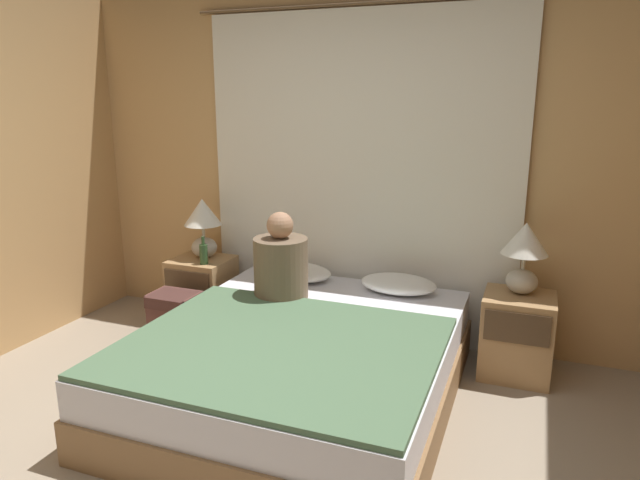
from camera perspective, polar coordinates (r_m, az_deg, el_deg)
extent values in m
cube|color=tan|center=(4.11, 4.13, 7.45)|extent=(4.42, 0.06, 2.50)
cube|color=white|center=(4.06, 3.84, 5.95)|extent=(2.26, 0.03, 2.30)
cylinder|color=brown|center=(4.06, 4.14, 22.51)|extent=(2.46, 0.02, 0.02)
cube|color=olive|center=(3.43, -1.86, -13.86)|extent=(1.69, 2.01, 0.24)
cube|color=silver|center=(3.33, -1.89, -10.49)|extent=(1.65, 1.97, 0.21)
cube|color=#A87F51|center=(4.50, -11.63, -5.10)|extent=(0.43, 0.40, 0.53)
cube|color=#4C3823|center=(4.30, -13.17, -4.28)|extent=(0.38, 0.02, 0.19)
cube|color=#A87F51|center=(3.85, 19.06, -9.01)|extent=(0.43, 0.40, 0.53)
cube|color=#4C3823|center=(3.61, 19.09, -8.33)|extent=(0.38, 0.02, 0.19)
ellipsoid|color=#B2A899|center=(4.44, -11.50, -0.72)|extent=(0.19, 0.19, 0.15)
cylinder|color=#B2A893|center=(4.41, -11.58, 0.88)|extent=(0.02, 0.02, 0.10)
cone|color=white|center=(4.38, -11.68, 2.78)|extent=(0.28, 0.28, 0.20)
ellipsoid|color=#B2A899|center=(3.78, 19.52, -3.92)|extent=(0.19, 0.19, 0.15)
cylinder|color=#B2A893|center=(3.74, 19.68, -2.06)|extent=(0.02, 0.02, 0.10)
cone|color=white|center=(3.71, 19.87, 0.15)|extent=(0.28, 0.28, 0.20)
ellipsoid|color=white|center=(4.10, -2.34, -3.22)|extent=(0.51, 0.32, 0.12)
ellipsoid|color=white|center=(3.88, 7.84, -4.37)|extent=(0.51, 0.32, 0.12)
cube|color=#4C6B4C|center=(3.04, -4.03, -10.53)|extent=(1.63, 1.37, 0.03)
cylinder|color=brown|center=(3.72, -3.94, -2.82)|extent=(0.35, 0.35, 0.40)
sphere|color=#A87A5B|center=(3.65, -4.02, 1.48)|extent=(0.17, 0.17, 0.17)
cylinder|color=#2D4C28|center=(4.26, -11.55, -1.41)|extent=(0.06, 0.06, 0.15)
cylinder|color=#2D4C28|center=(4.24, -11.62, -0.06)|extent=(0.02, 0.02, 0.06)
cube|color=brown|center=(4.18, -14.20, -7.74)|extent=(0.33, 0.23, 0.40)
cube|color=#452824|center=(4.11, -14.52, -5.80)|extent=(0.30, 0.25, 0.08)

